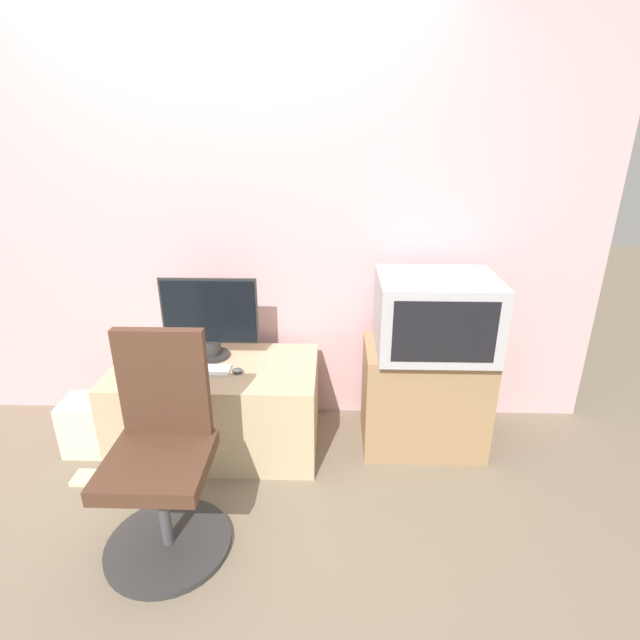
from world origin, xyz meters
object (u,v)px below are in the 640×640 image
object	(u,v)px
crt_tv	(436,314)
book	(93,478)
office_chair	(163,465)
cardboard_box_lower	(88,425)
keyboard	(201,370)
mouse	(237,371)
main_monitor	(210,318)

from	to	relation	value
crt_tv	book	bearing A→B (deg)	-168.66
office_chair	cardboard_box_lower	bearing A→B (deg)	136.04
crt_tv	keyboard	bearing A→B (deg)	-175.46
keyboard	mouse	world-z (taller)	mouse
office_chair	cardboard_box_lower	distance (m)	0.99
cardboard_box_lower	keyboard	bearing A→B (deg)	-0.84
keyboard	mouse	size ratio (longest dim) A/B	5.21
mouse	cardboard_box_lower	world-z (taller)	mouse
crt_tv	mouse	bearing A→B (deg)	-173.65
office_chair	book	world-z (taller)	office_chair
mouse	book	bearing A→B (deg)	-162.05
office_chair	mouse	bearing A→B (deg)	70.80
keyboard	mouse	distance (m)	0.21
office_chair	crt_tv	bearing A→B (deg)	30.27
office_chair	cardboard_box_lower	world-z (taller)	office_chair
main_monitor	crt_tv	size ratio (longest dim) A/B	0.87
crt_tv	cardboard_box_lower	xyz separation A→B (m)	(-1.98, -0.09, -0.68)
main_monitor	cardboard_box_lower	world-z (taller)	main_monitor
main_monitor	mouse	bearing A→B (deg)	-48.56
mouse	office_chair	world-z (taller)	office_chair
book	mouse	bearing A→B (deg)	17.95
main_monitor	mouse	world-z (taller)	main_monitor
crt_tv	cardboard_box_lower	size ratio (longest dim) A/B	1.96
crt_tv	office_chair	size ratio (longest dim) A/B	0.63
keyboard	book	xyz separation A→B (m)	(-0.57, -0.27, -0.52)
main_monitor	book	bearing A→B (deg)	-142.70
crt_tv	office_chair	xyz separation A→B (m)	(-1.29, -0.75, -0.43)
main_monitor	office_chair	world-z (taller)	main_monitor
keyboard	book	world-z (taller)	keyboard
cardboard_box_lower	book	world-z (taller)	cardboard_box_lower
main_monitor	cardboard_box_lower	size ratio (longest dim) A/B	1.70
keyboard	cardboard_box_lower	size ratio (longest dim) A/B	0.99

